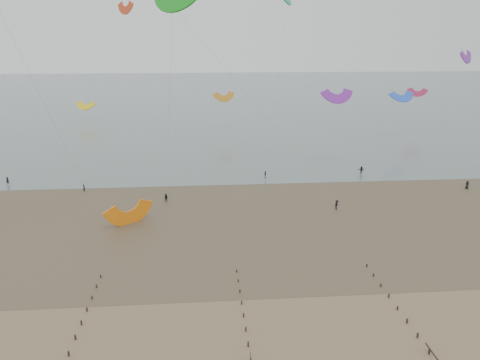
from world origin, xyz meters
TOP-DOWN VIEW (x-y plane):
  - ground at (0.00, 0.00)m, footprint 500.00×500.00m
  - sea_and_shore at (-4.08, 34.40)m, footprint 500.00×665.00m
  - kitesurfer_lead at (-24.50, 48.31)m, footprint 0.65×0.64m
  - kitesurfers at (22.69, 46.78)m, footprint 114.43×24.57m
  - grounded_kite at (-12.77, 30.34)m, footprint 9.66×9.32m
  - kites_airborne at (-14.59, 82.70)m, footprint 266.12×111.96m

SIDE VIEW (x-z plane):
  - ground at x=0.00m, z-range 0.00..0.00m
  - grounded_kite at x=-12.77m, z-range -2.10..2.10m
  - sea_and_shore at x=-4.08m, z-range -0.01..0.02m
  - kitesurfer_lead at x=-24.50m, z-range 0.00..1.51m
  - kitesurfers at x=22.69m, z-range -0.04..1.73m
  - kites_airborne at x=-14.59m, z-range 2.47..42.16m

